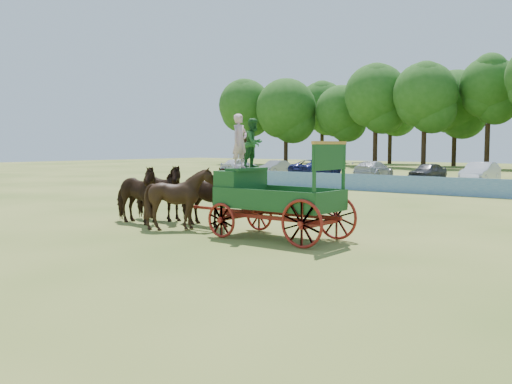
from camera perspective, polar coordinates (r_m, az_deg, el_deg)
name	(u,v)px	position (r m, az deg, el deg)	size (l,w,h in m)	color
ground	(238,232)	(18.99, -1.85, -4.02)	(160.00, 160.00, 0.00)	#A59D4A
horse_lead_left	(135,195)	(21.28, -12.02, -0.26)	(1.16, 2.55, 2.15)	black
horse_lead_right	(158,193)	(22.00, -9.81, -0.07)	(1.16, 2.55, 2.15)	black
horse_wheel_left	(181,198)	(19.50, -7.52, -0.64)	(1.74, 1.96, 2.16)	black
horse_wheel_right	(203,196)	(20.28, -5.29, -0.42)	(1.16, 2.55, 2.15)	black
farm_dray	(259,183)	(17.91, 0.35, 0.88)	(5.99, 2.00, 3.85)	#952B0E
sponsor_banner	(422,185)	(34.96, 16.27, 0.66)	(26.00, 0.08, 1.05)	#1D5A9E
parked_cars	(426,172)	(47.63, 16.68, 1.96)	(41.50, 7.51, 1.63)	silver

